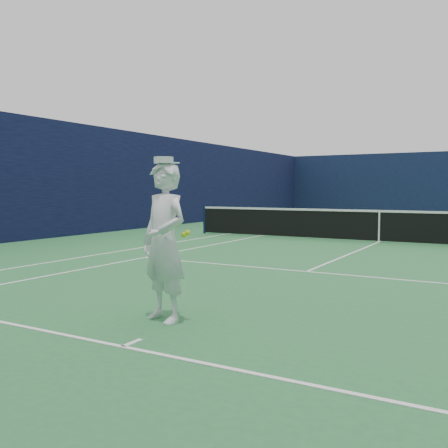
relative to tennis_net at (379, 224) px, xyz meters
name	(u,v)px	position (x,y,z in m)	size (l,w,h in m)	color
ground	(379,242)	(0.00, 0.00, -0.55)	(80.00, 80.00, 0.00)	#286B37
court_markings	(379,242)	(0.00, 0.00, -0.55)	(11.03, 23.83, 0.01)	white
windscreen_fence	(380,178)	(0.00, 0.00, 1.45)	(20.12, 36.12, 4.00)	#0E1735
tennis_net	(379,224)	(0.00, 0.00, 0.00)	(12.88, 0.09, 1.07)	#141E4C
tennis_player	(164,242)	(-0.24, -10.81, 0.44)	(0.83, 0.68, 2.05)	white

